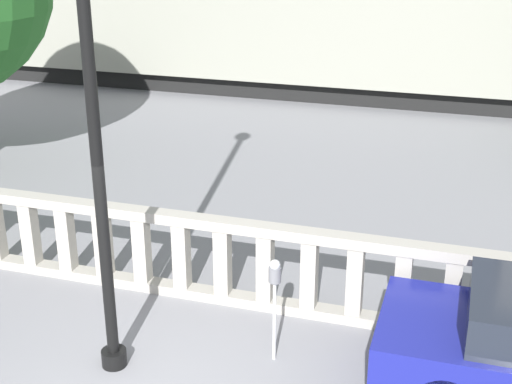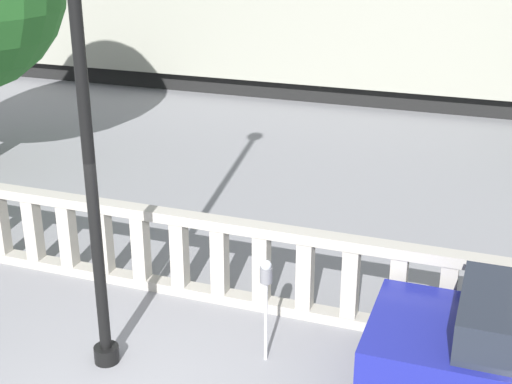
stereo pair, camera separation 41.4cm
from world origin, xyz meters
name	(u,v)px [view 1 (the left image)]	position (x,y,z in m)	size (l,w,h in m)	color
balustrade	(223,261)	(0.00, 2.72, 0.61)	(14.30, 0.24, 1.22)	#9E998E
lamppost	(86,35)	(-0.72, 0.94, 3.85)	(0.37, 0.37, 6.66)	black
parking_meter	(275,283)	(1.04, 1.62, 1.03)	(0.15, 0.15, 1.32)	silver
train_near	(267,23)	(-2.99, 14.87, 1.93)	(23.59, 3.16, 4.28)	black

